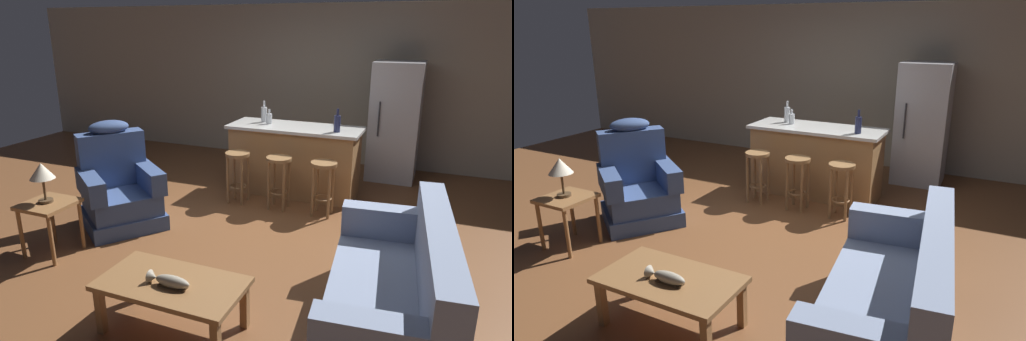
# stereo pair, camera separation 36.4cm
# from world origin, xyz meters

# --- Properties ---
(ground_plane) EXTENTS (12.00, 12.00, 0.00)m
(ground_plane) POSITION_xyz_m (0.00, 0.00, 0.00)
(ground_plane) COLOR brown
(back_wall) EXTENTS (12.00, 0.05, 2.60)m
(back_wall) POSITION_xyz_m (0.00, 3.12, 1.30)
(back_wall) COLOR #A89E89
(back_wall) RESTS_ON ground_plane
(coffee_table) EXTENTS (1.10, 0.60, 0.42)m
(coffee_table) POSITION_xyz_m (0.11, -1.92, 0.36)
(coffee_table) COLOR olive
(coffee_table) RESTS_ON ground_plane
(fish_figurine) EXTENTS (0.34, 0.10, 0.10)m
(fish_figurine) POSITION_xyz_m (0.12, -1.98, 0.46)
(fish_figurine) COLOR #4C3823
(fish_figurine) RESTS_ON coffee_table
(couch) EXTENTS (1.04, 1.98, 0.94)m
(couch) POSITION_xyz_m (1.66, -1.34, 0.34)
(couch) COLOR #8493B2
(couch) RESTS_ON ground_plane
(recliner_near_lamp) EXTENTS (1.18, 1.18, 1.20)m
(recliner_near_lamp) POSITION_xyz_m (-1.57, -0.43, 0.42)
(recliner_near_lamp) COLOR #384C7A
(recliner_near_lamp) RESTS_ON ground_plane
(end_table) EXTENTS (0.48, 0.48, 0.56)m
(end_table) POSITION_xyz_m (-1.71, -1.33, 0.46)
(end_table) COLOR olive
(end_table) RESTS_ON ground_plane
(table_lamp) EXTENTS (0.24, 0.24, 0.41)m
(table_lamp) POSITION_xyz_m (-1.73, -1.33, 0.87)
(table_lamp) COLOR #4C3823
(table_lamp) RESTS_ON end_table
(kitchen_island) EXTENTS (1.80, 0.70, 0.95)m
(kitchen_island) POSITION_xyz_m (0.00, 1.35, 0.48)
(kitchen_island) COLOR #9E7042
(kitchen_island) RESTS_ON ground_plane
(bar_stool_left) EXTENTS (0.32, 0.32, 0.68)m
(bar_stool_left) POSITION_xyz_m (-0.57, 0.72, 0.47)
(bar_stool_left) COLOR olive
(bar_stool_left) RESTS_ON ground_plane
(bar_stool_middle) EXTENTS (0.32, 0.32, 0.68)m
(bar_stool_middle) POSITION_xyz_m (0.00, 0.72, 0.47)
(bar_stool_middle) COLOR olive
(bar_stool_middle) RESTS_ON ground_plane
(bar_stool_right) EXTENTS (0.32, 0.32, 0.68)m
(bar_stool_right) POSITION_xyz_m (0.58, 0.72, 0.47)
(bar_stool_right) COLOR olive
(bar_stool_right) RESTS_ON ground_plane
(refrigerator) EXTENTS (0.70, 0.69, 1.76)m
(refrigerator) POSITION_xyz_m (1.17, 2.55, 0.88)
(refrigerator) COLOR #B7B7BC
(refrigerator) RESTS_ON ground_plane
(bottle_tall_green) EXTENTS (0.08, 0.08, 0.30)m
(bottle_tall_green) POSITION_xyz_m (0.60, 1.23, 1.06)
(bottle_tall_green) COLOR #23284C
(bottle_tall_green) RESTS_ON kitchen_island
(bottle_short_amber) EXTENTS (0.08, 0.08, 0.20)m
(bottle_short_amber) POSITION_xyz_m (-0.39, 1.38, 1.03)
(bottle_short_amber) COLOR silver
(bottle_short_amber) RESTS_ON kitchen_island
(bottle_wine_dark) EXTENTS (0.08, 0.08, 0.30)m
(bottle_wine_dark) POSITION_xyz_m (-0.50, 1.46, 1.06)
(bottle_wine_dark) COLOR silver
(bottle_wine_dark) RESTS_ON kitchen_island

